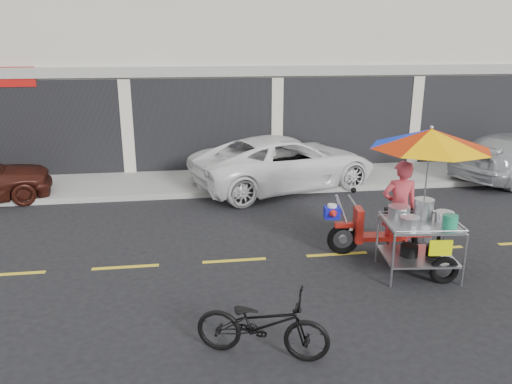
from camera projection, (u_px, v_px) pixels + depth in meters
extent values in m
plane|color=black|center=(337.00, 254.00, 9.66)|extent=(90.00, 90.00, 0.00)
cube|color=gray|center=(282.00, 177.00, 14.85)|extent=(45.00, 3.00, 0.15)
cube|color=beige|center=(258.00, 39.00, 18.44)|extent=(36.00, 8.00, 8.00)
cube|color=black|center=(277.00, 126.00, 15.37)|extent=(35.28, 0.06, 2.90)
cube|color=gray|center=(278.00, 71.00, 14.86)|extent=(36.00, 0.12, 0.30)
cube|color=gold|center=(337.00, 254.00, 9.66)|extent=(42.00, 0.10, 0.01)
imported|color=white|center=(285.00, 162.00, 13.85)|extent=(5.71, 3.91, 1.45)
imported|color=black|center=(262.00, 324.00, 6.45)|extent=(1.86, 1.18, 0.93)
torus|color=black|center=(343.00, 239.00, 9.60)|extent=(0.63, 0.19, 0.62)
torus|color=black|center=(427.00, 238.00, 9.64)|extent=(0.63, 0.19, 0.62)
cylinder|color=#9EA0A5|center=(343.00, 239.00, 9.60)|extent=(0.16, 0.08, 0.15)
cylinder|color=#9EA0A5|center=(427.00, 238.00, 9.64)|extent=(0.16, 0.08, 0.15)
cube|color=#AB1B13|center=(344.00, 225.00, 9.51)|extent=(0.36, 0.17, 0.09)
cylinder|color=#9EA0A5|center=(344.00, 217.00, 9.46)|extent=(0.40, 0.10, 0.88)
cube|color=#AB1B13|center=(358.00, 225.00, 9.52)|extent=(0.17, 0.39, 0.66)
cube|color=#AB1B13|center=(383.00, 237.00, 9.61)|extent=(0.91, 0.40, 0.09)
cube|color=#AB1B13|center=(409.00, 224.00, 9.55)|extent=(0.85, 0.38, 0.44)
cube|color=black|center=(405.00, 212.00, 9.47)|extent=(0.74, 0.34, 0.11)
cylinder|color=#9EA0A5|center=(352.00, 200.00, 9.37)|extent=(0.11, 0.60, 0.04)
sphere|color=black|center=(353.00, 190.00, 9.54)|extent=(0.11, 0.11, 0.11)
cylinder|color=white|center=(350.00, 228.00, 9.54)|extent=(0.15, 0.15, 0.05)
cube|color=#0F109C|center=(332.00, 212.00, 9.43)|extent=(0.31, 0.27, 0.22)
cylinder|color=white|center=(332.00, 206.00, 9.39)|extent=(0.19, 0.19, 0.05)
cone|color=#AB1B13|center=(334.00, 215.00, 9.25)|extent=(0.22, 0.26, 0.20)
torus|color=black|center=(444.00, 270.00, 8.45)|extent=(0.51, 0.17, 0.50)
cylinder|color=#9EA0A5|center=(393.00, 261.00, 8.26)|extent=(0.04, 0.04, 0.93)
cylinder|color=#9EA0A5|center=(377.00, 239.00, 9.20)|extent=(0.04, 0.04, 0.93)
cylinder|color=#9EA0A5|center=(464.00, 261.00, 8.29)|extent=(0.04, 0.04, 0.93)
cylinder|color=#9EA0A5|center=(442.00, 238.00, 9.23)|extent=(0.04, 0.04, 0.93)
cube|color=#9EA0A5|center=(418.00, 256.00, 8.79)|extent=(1.31, 1.12, 0.03)
cube|color=#9EA0A5|center=(421.00, 224.00, 8.61)|extent=(1.31, 1.12, 0.04)
cylinder|color=#9EA0A5|center=(432.00, 231.00, 8.12)|extent=(1.20, 0.16, 0.03)
cylinder|color=#9EA0A5|center=(412.00, 211.00, 9.06)|extent=(1.20, 0.16, 0.03)
cylinder|color=#9EA0A5|center=(387.00, 221.00, 8.57)|extent=(0.14, 0.98, 0.03)
cylinder|color=#9EA0A5|center=(456.00, 220.00, 8.61)|extent=(0.14, 0.98, 0.03)
cylinder|color=#9EA0A5|center=(409.00, 245.00, 9.26)|extent=(0.14, 0.82, 0.04)
cylinder|color=#9EA0A5|center=(411.00, 218.00, 9.10)|extent=(0.14, 0.82, 0.04)
cube|color=#C5D300|center=(441.00, 248.00, 8.18)|extent=(0.38, 0.07, 0.27)
cylinder|color=#B7B7BC|center=(399.00, 213.00, 8.77)|extent=(0.42, 0.42, 0.21)
cylinder|color=#B7B7BC|center=(423.00, 209.00, 8.79)|extent=(0.38, 0.38, 0.34)
cylinder|color=#B7B7BC|center=(444.00, 217.00, 8.64)|extent=(0.35, 0.35, 0.16)
cylinder|color=#B7B7BC|center=(410.00, 223.00, 8.38)|extent=(0.37, 0.37, 0.17)
cylinder|color=#1C8259|center=(450.00, 222.00, 8.32)|extent=(0.27, 0.27, 0.24)
cylinder|color=black|center=(409.00, 250.00, 8.75)|extent=(0.34, 0.34, 0.20)
cylinder|color=black|center=(434.00, 251.00, 8.76)|extent=(0.29, 0.29, 0.18)
cylinder|color=#9EA0A5|center=(427.00, 177.00, 8.48)|extent=(0.03, 0.03, 1.64)
sphere|color=#9EA0A5|center=(432.00, 127.00, 8.23)|extent=(0.07, 0.07, 0.07)
imported|color=#BE3841|center=(399.00, 208.00, 9.45)|extent=(0.72, 0.52, 1.86)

